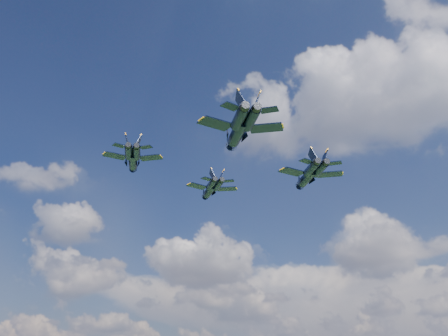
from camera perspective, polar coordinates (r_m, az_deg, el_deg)
jet_lead at (r=120.55m, az=-1.49°, el=-2.32°), size 12.31×12.71×3.40m
jet_left at (r=102.25m, az=-9.24°, el=0.70°), size 10.76×12.93×3.26m
jet_right at (r=107.60m, az=8.39°, el=-0.96°), size 13.08×14.99×3.84m
jet_slot at (r=88.83m, az=1.35°, el=3.58°), size 14.38×16.26×4.19m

